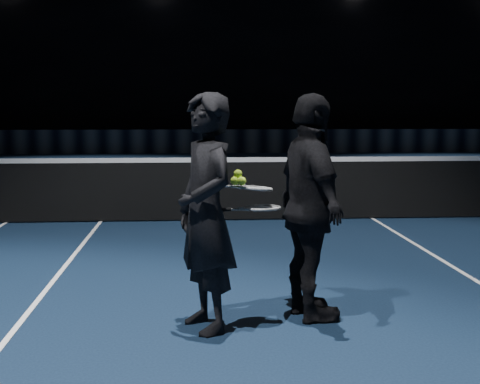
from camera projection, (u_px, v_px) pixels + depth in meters
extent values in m
plane|color=black|center=(372.00, 219.00, 10.22)|extent=(36.00, 36.00, 0.00)
plane|color=black|center=(257.00, 27.00, 27.41)|extent=(30.00, 0.00, 30.00)
cube|color=black|center=(373.00, 189.00, 10.16)|extent=(12.80, 0.02, 0.86)
cube|color=white|center=(374.00, 159.00, 10.10)|extent=(12.80, 0.03, 0.07)
cube|color=black|center=(263.00, 141.00, 25.50)|extent=(22.00, 0.15, 0.90)
imported|color=black|center=(206.00, 213.00, 4.99)|extent=(0.66, 0.77, 1.79)
imported|color=black|center=(311.00, 208.00, 5.24)|extent=(0.64, 1.12, 1.79)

